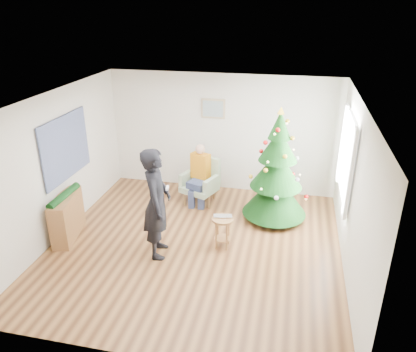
% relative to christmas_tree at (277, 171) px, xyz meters
% --- Properties ---
extents(floor, '(5.00, 5.00, 0.00)m').
position_rel_christmas_tree_xyz_m(floor, '(-1.28, -1.31, -1.01)').
color(floor, brown).
rests_on(floor, ground).
extents(ceiling, '(5.00, 5.00, 0.00)m').
position_rel_christmas_tree_xyz_m(ceiling, '(-1.28, -1.31, 1.59)').
color(ceiling, white).
rests_on(ceiling, wall_back).
extents(wall_back, '(5.00, 0.00, 5.00)m').
position_rel_christmas_tree_xyz_m(wall_back, '(-1.28, 1.19, 0.29)').
color(wall_back, silver).
rests_on(wall_back, floor).
extents(wall_front, '(5.00, 0.00, 5.00)m').
position_rel_christmas_tree_xyz_m(wall_front, '(-1.28, -3.81, 0.29)').
color(wall_front, silver).
rests_on(wall_front, floor).
extents(wall_left, '(0.00, 5.00, 5.00)m').
position_rel_christmas_tree_xyz_m(wall_left, '(-3.78, -1.31, 0.29)').
color(wall_left, silver).
rests_on(wall_left, floor).
extents(wall_right, '(0.00, 5.00, 5.00)m').
position_rel_christmas_tree_xyz_m(wall_right, '(1.22, -1.31, 0.29)').
color(wall_right, silver).
rests_on(wall_right, floor).
extents(window_panel, '(0.04, 1.30, 1.40)m').
position_rel_christmas_tree_xyz_m(window_panel, '(1.19, -0.31, 0.49)').
color(window_panel, white).
rests_on(window_panel, wall_right).
extents(curtains, '(0.05, 1.75, 1.50)m').
position_rel_christmas_tree_xyz_m(curtains, '(1.16, -0.31, 0.49)').
color(curtains, white).
rests_on(curtains, wall_right).
extents(christmas_tree, '(1.25, 1.25, 2.25)m').
position_rel_christmas_tree_xyz_m(christmas_tree, '(0.00, 0.00, 0.00)').
color(christmas_tree, '#3F2816').
rests_on(christmas_tree, floor).
extents(stool, '(0.38, 0.38, 0.57)m').
position_rel_christmas_tree_xyz_m(stool, '(-0.81, -1.23, -0.72)').
color(stool, brown).
rests_on(stool, floor).
extents(laptop, '(0.35, 0.26, 0.02)m').
position_rel_christmas_tree_xyz_m(laptop, '(-0.81, -1.23, -0.43)').
color(laptop, silver).
rests_on(laptop, stool).
extents(armchair, '(0.85, 0.83, 0.97)m').
position_rel_christmas_tree_xyz_m(armchair, '(-1.57, 0.39, -0.66)').
color(armchair, '#90A988').
rests_on(armchair, floor).
extents(seated_person, '(0.49, 0.63, 1.27)m').
position_rel_christmas_tree_xyz_m(seated_person, '(-1.59, 0.34, -0.37)').
color(seated_person, navy).
rests_on(seated_person, armchair).
extents(standing_man, '(0.59, 0.77, 1.90)m').
position_rel_christmas_tree_xyz_m(standing_man, '(-1.83, -1.65, -0.07)').
color(standing_man, black).
rests_on(standing_man, floor).
extents(game_controller, '(0.06, 0.13, 0.04)m').
position_rel_christmas_tree_xyz_m(game_controller, '(-1.62, -1.68, 0.25)').
color(game_controller, white).
rests_on(game_controller, standing_man).
extents(console, '(0.49, 1.04, 0.80)m').
position_rel_christmas_tree_xyz_m(console, '(-3.61, -1.49, -0.61)').
color(console, brown).
rests_on(console, floor).
extents(garland, '(0.14, 0.90, 0.14)m').
position_rel_christmas_tree_xyz_m(garland, '(-3.61, -1.49, -0.19)').
color(garland, black).
rests_on(garland, console).
extents(tapestry, '(0.03, 1.50, 1.15)m').
position_rel_christmas_tree_xyz_m(tapestry, '(-3.74, -1.01, 0.54)').
color(tapestry, black).
rests_on(tapestry, wall_left).
extents(framed_picture, '(0.52, 0.05, 0.42)m').
position_rel_christmas_tree_xyz_m(framed_picture, '(-1.48, 1.15, 0.84)').
color(framed_picture, tan).
rests_on(framed_picture, wall_back).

